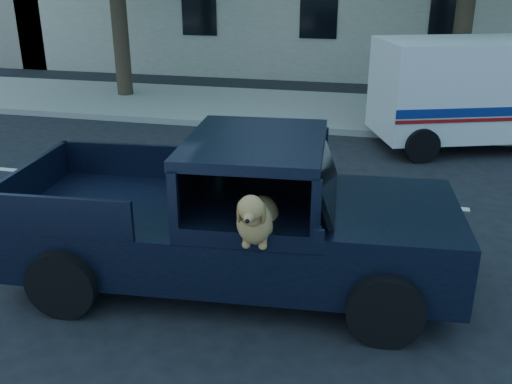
{
  "coord_description": "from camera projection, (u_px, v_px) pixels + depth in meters",
  "views": [
    {
      "loc": [
        3.41,
        -5.4,
        3.59
      ],
      "look_at": [
        2.11,
        0.08,
        1.35
      ],
      "focal_mm": 40.0,
      "sensor_mm": 36.0,
      "label": 1
    }
  ],
  "objects": [
    {
      "name": "pickup_truck",
      "position": [
        228.0,
        235.0,
        6.76
      ],
      "size": [
        5.23,
        2.74,
        1.82
      ],
      "rotation": [
        0.0,
        0.0,
        0.08
      ],
      "color": "black",
      "rests_on": "ground"
    },
    {
      "name": "mail_truck",
      "position": [
        470.0,
        101.0,
        11.83
      ],
      "size": [
        4.45,
        3.16,
        2.23
      ],
      "rotation": [
        0.0,
        0.0,
        0.35
      ],
      "color": "silver",
      "rests_on": "ground"
    },
    {
      "name": "far_sidewalk",
      "position": [
        257.0,
        107.0,
        15.23
      ],
      "size": [
        60.0,
        4.0,
        0.15
      ],
      "primitive_type": "cube",
      "color": "gray",
      "rests_on": "ground"
    },
    {
      "name": "ground",
      "position": [
        86.0,
        282.0,
        6.94
      ],
      "size": [
        120.0,
        120.0,
        0.0
      ],
      "primitive_type": "plane",
      "color": "black",
      "rests_on": "ground"
    },
    {
      "name": "lane_stripes",
      "position": [
        295.0,
        195.0,
        9.59
      ],
      "size": [
        21.6,
        0.14,
        0.01
      ],
      "primitive_type": null,
      "color": "silver",
      "rests_on": "ground"
    }
  ]
}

